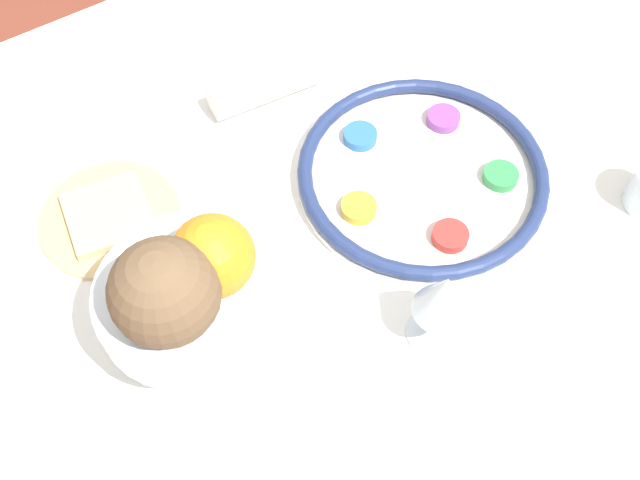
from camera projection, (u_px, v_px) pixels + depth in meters
name	position (u px, v px, depth m)	size (l,w,h in m)	color
ground_plane	(347.00, 398.00, 1.65)	(8.00, 8.00, 0.00)	brown
dining_table	(353.00, 319.00, 1.33)	(1.24, 1.08, 0.77)	white
seder_plate	(422.00, 174.00, 1.00)	(0.33, 0.33, 0.03)	silver
wine_glass	(443.00, 297.00, 0.81)	(0.07, 0.07, 0.13)	silver
fruit_stand	(191.00, 304.00, 0.79)	(0.20, 0.20, 0.13)	silver
orange_fruit	(213.00, 256.00, 0.74)	(0.09, 0.09, 0.09)	orange
coconut	(165.00, 292.00, 0.70)	(0.11, 0.11, 0.11)	brown
bread_plate	(110.00, 217.00, 0.97)	(0.18, 0.18, 0.02)	tan
napkin_roll	(265.00, 86.00, 1.07)	(0.17, 0.06, 0.05)	white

